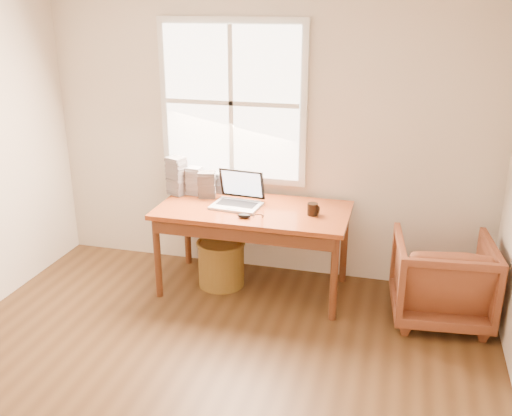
{
  "coord_description": "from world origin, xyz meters",
  "views": [
    {
      "loc": [
        1.18,
        -2.52,
        2.39
      ],
      "look_at": [
        0.06,
        1.65,
        0.81
      ],
      "focal_mm": 40.0,
      "sensor_mm": 36.0,
      "label": 1
    }
  ],
  "objects_px": {
    "laptop": "(236,192)",
    "desk": "(253,210)",
    "armchair": "(442,279)",
    "coffee_mug": "(313,209)",
    "cd_stack_a": "(194,181)",
    "wicker_stool": "(221,264)"
  },
  "relations": [
    {
      "from": "desk",
      "to": "coffee_mug",
      "type": "distance_m",
      "value": 0.51
    },
    {
      "from": "armchair",
      "to": "wicker_stool",
      "type": "distance_m",
      "value": 1.85
    },
    {
      "from": "desk",
      "to": "wicker_stool",
      "type": "height_order",
      "value": "desk"
    },
    {
      "from": "coffee_mug",
      "to": "cd_stack_a",
      "type": "bearing_deg",
      "value": 161.63
    },
    {
      "from": "armchair",
      "to": "cd_stack_a",
      "type": "distance_m",
      "value": 2.24
    },
    {
      "from": "desk",
      "to": "armchair",
      "type": "bearing_deg",
      "value": -3.48
    },
    {
      "from": "desk",
      "to": "wicker_stool",
      "type": "distance_m",
      "value": 0.61
    },
    {
      "from": "laptop",
      "to": "desk",
      "type": "bearing_deg",
      "value": 11.17
    },
    {
      "from": "coffee_mug",
      "to": "cd_stack_a",
      "type": "distance_m",
      "value": 1.14
    },
    {
      "from": "wicker_stool",
      "to": "cd_stack_a",
      "type": "xyz_separation_m",
      "value": [
        -0.31,
        0.22,
        0.67
      ]
    },
    {
      "from": "desk",
      "to": "cd_stack_a",
      "type": "height_order",
      "value": "cd_stack_a"
    },
    {
      "from": "desk",
      "to": "cd_stack_a",
      "type": "bearing_deg",
      "value": 160.18
    },
    {
      "from": "desk",
      "to": "armchair",
      "type": "xyz_separation_m",
      "value": [
        1.55,
        -0.09,
        -0.39
      ]
    },
    {
      "from": "coffee_mug",
      "to": "cd_stack_a",
      "type": "relative_size",
      "value": 0.4
    },
    {
      "from": "wicker_stool",
      "to": "desk",
      "type": "bearing_deg",
      "value": 0.0
    },
    {
      "from": "laptop",
      "to": "coffee_mug",
      "type": "bearing_deg",
      "value": 4.27
    },
    {
      "from": "desk",
      "to": "armchair",
      "type": "height_order",
      "value": "desk"
    },
    {
      "from": "armchair",
      "to": "coffee_mug",
      "type": "bearing_deg",
      "value": -9.41
    },
    {
      "from": "desk",
      "to": "coffee_mug",
      "type": "xyz_separation_m",
      "value": [
        0.51,
        -0.03,
        0.07
      ]
    },
    {
      "from": "coffee_mug",
      "to": "cd_stack_a",
      "type": "height_order",
      "value": "cd_stack_a"
    },
    {
      "from": "desk",
      "to": "laptop",
      "type": "relative_size",
      "value": 4.32
    },
    {
      "from": "armchair",
      "to": "coffee_mug",
      "type": "xyz_separation_m",
      "value": [
        -1.04,
        0.06,
        0.46
      ]
    }
  ]
}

